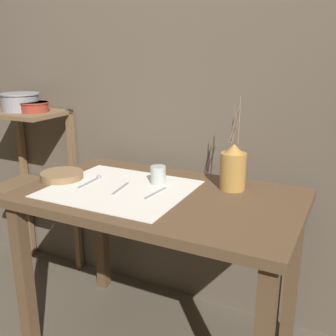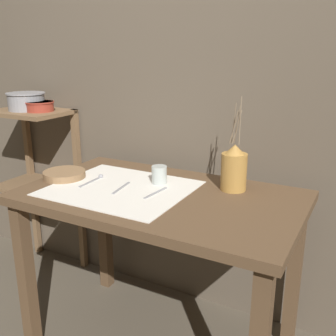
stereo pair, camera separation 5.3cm
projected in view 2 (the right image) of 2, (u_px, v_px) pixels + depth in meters
The scene contains 12 objects.
stone_wall_back at pixel (205, 90), 1.99m from camera, with size 7.00×0.06×2.40m.
wooden_table at pixel (160, 217), 1.74m from camera, with size 1.21×0.72×0.80m.
wooden_shelf_unit at pixel (40, 161), 2.44m from camera, with size 0.46×0.33×1.05m.
linen_cloth at pixel (121, 188), 1.76m from camera, with size 0.61×0.52×0.00m.
pitcher_with_flowers at pixel (234, 169), 1.72m from camera, with size 0.11×0.11×0.41m.
wooden_bowl at pixel (64, 175), 1.90m from camera, with size 0.20×0.20×0.04m.
glass_tumbler_near at pixel (159, 175), 1.82m from camera, with size 0.07×0.07×0.08m.
spoon_inner at pixel (97, 178), 1.88m from camera, with size 0.02×0.17×0.02m.
knife_center at pixel (121, 188), 1.76m from camera, with size 0.03×0.16×0.00m.
fork_outer at pixel (156, 193), 1.70m from camera, with size 0.03×0.16×0.00m.
metal_pot_large at pixel (26, 101), 2.30m from camera, with size 0.22×0.22×0.10m.
metal_pot_small at pixel (40, 106), 2.26m from camera, with size 0.16×0.16×0.06m.
Camera 2 is at (0.79, -1.40, 1.40)m, focal length 42.00 mm.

